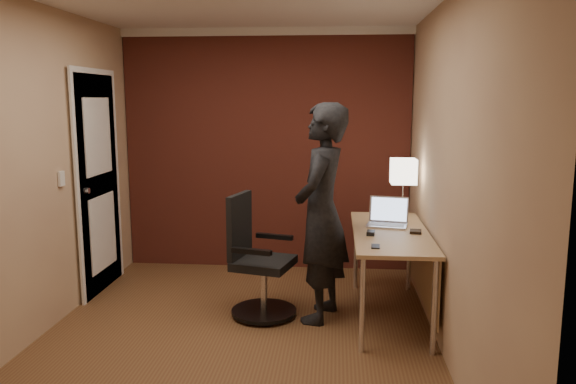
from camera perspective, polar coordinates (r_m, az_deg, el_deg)
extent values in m
plane|color=brown|center=(4.33, -5.43, -15.01)|extent=(4.00, 4.00, 0.00)
plane|color=tan|center=(5.94, -2.17, 4.24)|extent=(3.00, 0.00, 3.00)
plane|color=tan|center=(2.08, -15.91, -5.94)|extent=(3.00, 0.00, 3.00)
plane|color=tan|center=(4.50, -24.85, 1.70)|extent=(0.00, 4.00, 4.00)
plane|color=tan|center=(3.98, 16.01, 1.31)|extent=(0.00, 4.00, 4.00)
cube|color=brown|center=(5.91, -2.21, 4.22)|extent=(2.98, 0.06, 2.50)
cube|color=silver|center=(5.92, -2.30, 15.96)|extent=(3.00, 0.08, 0.08)
cube|color=silver|center=(4.50, -25.50, 17.15)|extent=(0.08, 4.00, 0.08)
cube|color=silver|center=(5.50, -18.80, 0.69)|extent=(0.05, 0.82, 2.02)
cube|color=silver|center=(5.49, -18.66, 0.69)|extent=(0.02, 0.92, 2.12)
cylinder|color=silver|center=(5.18, -19.80, 0.13)|extent=(0.05, 0.05, 0.05)
cube|color=silver|center=(4.90, -22.03, 1.26)|extent=(0.02, 0.08, 0.12)
cube|color=tan|center=(4.64, 10.36, -4.08)|extent=(0.60, 1.50, 0.03)
cube|color=tan|center=(4.75, 13.65, -7.44)|extent=(0.02, 1.38, 0.54)
cylinder|color=silver|center=(4.07, 7.55, -11.32)|extent=(0.04, 0.04, 0.70)
cylinder|color=silver|center=(5.38, 6.90, -6.12)|extent=(0.04, 0.04, 0.70)
cylinder|color=silver|center=(4.13, 14.64, -11.27)|extent=(0.04, 0.04, 0.70)
cylinder|color=silver|center=(5.43, 12.21, -6.14)|extent=(0.04, 0.04, 0.70)
cube|color=silver|center=(5.15, 11.49, -2.53)|extent=(0.11, 0.11, 0.01)
cylinder|color=silver|center=(5.12, 11.54, -0.80)|extent=(0.01, 0.01, 0.30)
cube|color=white|center=(5.08, 11.64, 2.09)|extent=(0.22, 0.22, 0.22)
cube|color=silver|center=(4.80, 10.02, -3.35)|extent=(0.37, 0.29, 0.01)
cube|color=silver|center=(4.89, 10.21, -1.72)|extent=(0.33, 0.12, 0.22)
cube|color=#B2CCF2|center=(4.88, 10.22, -1.74)|extent=(0.30, 0.10, 0.19)
cube|color=gray|center=(4.79, 10.03, -3.28)|extent=(0.30, 0.18, 0.00)
cube|color=black|center=(4.47, 8.41, -4.13)|extent=(0.07, 0.11, 0.03)
cube|color=black|center=(4.12, 8.88, -5.48)|extent=(0.07, 0.12, 0.01)
cube|color=black|center=(4.60, 12.83, -3.94)|extent=(0.10, 0.12, 0.02)
cylinder|color=black|center=(4.79, -2.45, -11.99)|extent=(0.54, 0.54, 0.03)
cylinder|color=silver|center=(4.72, -2.47, -9.69)|extent=(0.06, 0.06, 0.41)
cube|color=black|center=(4.65, -2.49, -7.21)|extent=(0.54, 0.54, 0.07)
cube|color=black|center=(4.66, -4.95, -3.40)|extent=(0.15, 0.41, 0.53)
cube|color=black|center=(4.84, -1.39, -4.54)|extent=(0.33, 0.13, 0.04)
cube|color=black|center=(4.38, -3.73, -6.03)|extent=(0.33, 0.13, 0.04)
imported|color=black|center=(4.51, 3.41, -2.17)|extent=(0.57, 0.73, 1.76)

